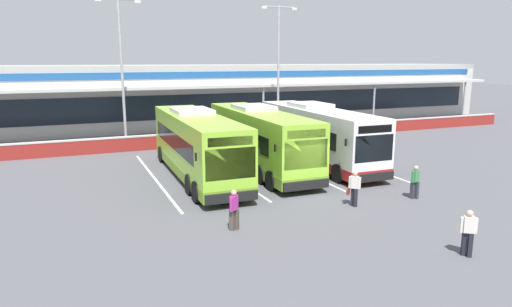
{
  "coord_description": "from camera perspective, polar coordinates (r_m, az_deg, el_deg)",
  "views": [
    {
      "loc": [
        -10.58,
        -18.78,
        6.49
      ],
      "look_at": [
        -1.4,
        3.0,
        1.6
      ],
      "focal_mm": 31.75,
      "sensor_mm": 36.0,
      "label": 1
    }
  ],
  "objects": [
    {
      "name": "bay_stripe_far_west",
      "position": [
        25.97,
        -12.65,
        -3.06
      ],
      "size": [
        0.14,
        13.0,
        0.01
      ],
      "primitive_type": "cube",
      "color": "silver",
      "rests_on": "ground"
    },
    {
      "name": "pedestrian_child",
      "position": [
        16.91,
        25.17,
        -8.87
      ],
      "size": [
        0.5,
        0.42,
        1.62
      ],
      "color": "black",
      "rests_on": "ground"
    },
    {
      "name": "bay_stripe_mid_west",
      "position": [
        28.58,
        4.13,
        -1.46
      ],
      "size": [
        0.14,
        13.0,
        0.01
      ],
      "primitive_type": "cube",
      "color": "silver",
      "rests_on": "ground"
    },
    {
      "name": "terminal_building",
      "position": [
        47.02,
        -9.87,
        7.28
      ],
      "size": [
        70.0,
        13.0,
        6.0
      ],
      "color": "#B7B7B2",
      "rests_on": "ground"
    },
    {
      "name": "coach_bus_centre",
      "position": [
        28.99,
        7.64,
        2.25
      ],
      "size": [
        3.11,
        12.21,
        3.78
      ],
      "color": "silver",
      "rests_on": "ground"
    },
    {
      "name": "pedestrian_near_bin",
      "position": [
        22.77,
        19.42,
        -3.27
      ],
      "size": [
        0.54,
        0.29,
        1.62
      ],
      "color": "#33333D",
      "rests_on": "ground"
    },
    {
      "name": "lamp_post_centre",
      "position": [
        39.61,
        2.84,
        11.39
      ],
      "size": [
        3.24,
        0.28,
        11.0
      ],
      "color": "#9E9EA3",
      "rests_on": "ground"
    },
    {
      "name": "red_barrier_wall",
      "position": [
        35.42,
        -5.15,
        2.0
      ],
      "size": [
        60.0,
        0.4,
        1.1
      ],
      "color": "maroon",
      "rests_on": "ground"
    },
    {
      "name": "coach_bus_left_centre",
      "position": [
        27.24,
        0.42,
        1.74
      ],
      "size": [
        3.11,
        12.21,
        3.78
      ],
      "color": "#8CC633",
      "rests_on": "ground"
    },
    {
      "name": "pedestrian_with_handbag",
      "position": [
        20.89,
        12.26,
        -4.23
      ],
      "size": [
        0.56,
        0.58,
        1.62
      ],
      "color": "black",
      "rests_on": "ground"
    },
    {
      "name": "ground_plane",
      "position": [
        22.51,
        6.29,
        -5.14
      ],
      "size": [
        200.0,
        200.0,
        0.0
      ],
      "primitive_type": "plane",
      "color": "#4C4C51"
    },
    {
      "name": "coach_bus_leftmost",
      "position": [
        25.49,
        -7.46,
        0.95
      ],
      "size": [
        3.11,
        12.21,
        3.78
      ],
      "color": "#8CC633",
      "rests_on": "ground"
    },
    {
      "name": "pedestrian_in_dark_coat",
      "position": [
        17.6,
        -2.79,
        -6.94
      ],
      "size": [
        0.45,
        0.44,
        1.62
      ],
      "color": "#4C4238",
      "rests_on": "ground"
    },
    {
      "name": "lamp_post_west",
      "position": [
        36.14,
        -16.58,
        10.9
      ],
      "size": [
        3.24,
        0.28,
        11.0
      ],
      "color": "#9E9EA3",
      "rests_on": "ground"
    },
    {
      "name": "bay_stripe_west",
      "position": [
        26.98,
        -3.85,
        -2.25
      ],
      "size": [
        0.14,
        13.0,
        0.01
      ],
      "primitive_type": "cube",
      "color": "silver",
      "rests_on": "ground"
    },
    {
      "name": "bay_stripe_centre",
      "position": [
        30.68,
        11.15,
        -0.74
      ],
      "size": [
        0.14,
        13.0,
        0.01
      ],
      "primitive_type": "cube",
      "color": "silver",
      "rests_on": "ground"
    }
  ]
}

